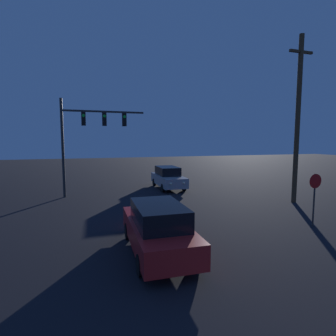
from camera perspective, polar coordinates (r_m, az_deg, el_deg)
car_near at (r=8.99m, az=-2.26°, el=-12.84°), size 1.95×4.78×1.70m
car_far at (r=20.86m, az=0.02°, el=-2.06°), size 1.94×4.78×1.70m
traffic_signal_mast at (r=18.57m, az=-17.17°, el=7.91°), size 5.52×0.30×6.52m
stop_sign at (r=13.04m, az=29.31°, el=-4.33°), size 0.63×0.07×2.33m
utility_pole at (r=17.60m, az=26.40°, el=9.69°), size 1.61×0.28×9.88m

